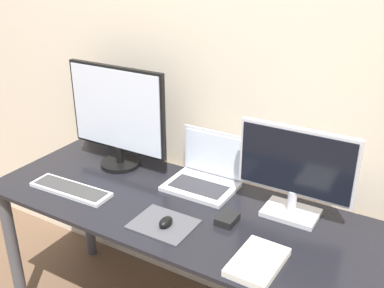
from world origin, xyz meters
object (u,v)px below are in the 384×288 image
at_px(laptop, 205,173).
at_px(power_brick, 227,219).
at_px(monitor_left, 117,115).
at_px(book, 258,262).
at_px(mouse, 166,222).
at_px(monitor_right, 295,170).
at_px(keyboard, 71,189).

relative_size(laptop, power_brick, 3.29).
height_order(monitor_left, book, monitor_left).
distance_m(monitor_left, mouse, 0.63).
distance_m(monitor_left, power_brick, 0.74).
bearing_deg(book, laptop, 136.58).
relative_size(book, power_brick, 2.56).
distance_m(monitor_right, laptop, 0.44).
relative_size(laptop, book, 1.29).
bearing_deg(keyboard, power_brick, 10.57).
xyz_separation_m(monitor_right, laptop, (-0.42, 0.04, -0.14)).
bearing_deg(monitor_left, laptop, 5.66).
relative_size(monitor_left, monitor_right, 1.14).
bearing_deg(power_brick, mouse, -142.04).
xyz_separation_m(laptop, keyboard, (-0.48, -0.36, -0.05)).
bearing_deg(monitor_left, power_brick, -15.00).
relative_size(laptop, keyboard, 0.78).
relative_size(keyboard, power_brick, 4.23).
bearing_deg(keyboard, monitor_right, 19.15).
xyz_separation_m(keyboard, book, (0.90, -0.05, 0.00)).
height_order(book, power_brick, power_brick).
relative_size(monitor_left, keyboard, 1.36).
distance_m(monitor_left, book, 0.97).
relative_size(laptop, mouse, 4.33).
bearing_deg(book, monitor_left, 157.80).
relative_size(monitor_right, keyboard, 1.19).
distance_m(keyboard, book, 0.90).
height_order(keyboard, mouse, mouse).
bearing_deg(keyboard, monitor_left, 84.77).
xyz_separation_m(mouse, power_brick, (0.19, 0.15, -0.01)).
bearing_deg(monitor_right, mouse, -139.48).
bearing_deg(monitor_right, monitor_left, 180.00).
distance_m(monitor_right, book, 0.40).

